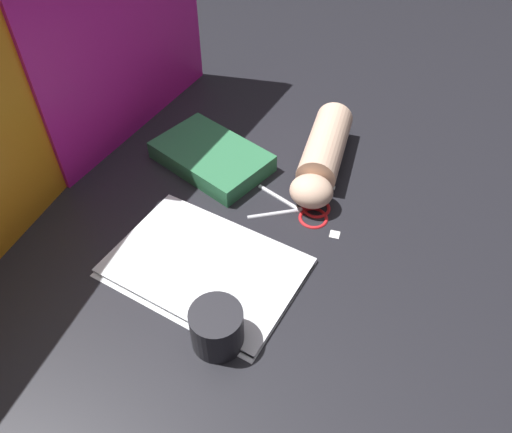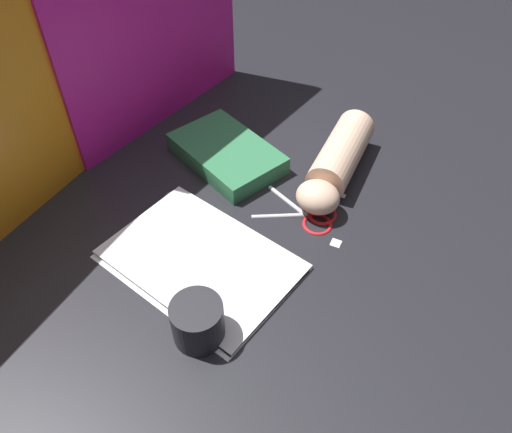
% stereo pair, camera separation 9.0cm
% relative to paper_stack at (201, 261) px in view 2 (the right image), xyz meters
% --- Properties ---
extents(ground_plane, '(6.00, 6.00, 0.00)m').
position_rel_paper_stack_xyz_m(ground_plane, '(0.13, -0.07, -0.00)').
color(ground_plane, black).
extents(backdrop_panel_left, '(0.88, 0.14, 0.44)m').
position_rel_paper_stack_xyz_m(backdrop_panel_left, '(-0.02, 0.37, 0.21)').
color(backdrop_panel_left, orange).
rests_on(backdrop_panel_left, ground_plane).
extents(backdrop_panel_center, '(0.52, 0.02, 0.53)m').
position_rel_paper_stack_xyz_m(backdrop_panel_center, '(0.30, 0.37, 0.26)').
color(backdrop_panel_center, '#D81E9E').
rests_on(backdrop_panel_center, ground_plane).
extents(paper_stack, '(0.25, 0.35, 0.01)m').
position_rel_paper_stack_xyz_m(paper_stack, '(0.00, 0.00, 0.00)').
color(paper_stack, white).
rests_on(paper_stack, ground_plane).
extents(book_closed, '(0.21, 0.27, 0.04)m').
position_rel_paper_stack_xyz_m(book_closed, '(0.25, 0.14, 0.02)').
color(book_closed, '#2D7247').
rests_on(book_closed, ground_plane).
extents(scissors, '(0.13, 0.17, 0.01)m').
position_rel_paper_stack_xyz_m(scissors, '(0.22, -0.10, 0.00)').
color(scissors, silver).
rests_on(scissors, ground_plane).
extents(hand_forearm, '(0.31, 0.14, 0.08)m').
position_rel_paper_stack_xyz_m(hand_forearm, '(0.35, -0.08, 0.04)').
color(hand_forearm, beige).
rests_on(hand_forearm, ground_plane).
extents(paper_scrap_near, '(0.01, 0.02, 0.00)m').
position_rel_paper_stack_xyz_m(paper_scrap_near, '(0.31, -0.12, -0.00)').
color(paper_scrap_near, white).
rests_on(paper_scrap_near, ground_plane).
extents(paper_scrap_mid, '(0.02, 0.02, 0.00)m').
position_rel_paper_stack_xyz_m(paper_scrap_mid, '(0.19, -0.18, -0.00)').
color(paper_scrap_mid, white).
rests_on(paper_scrap_mid, ground_plane).
extents(mug, '(0.08, 0.08, 0.08)m').
position_rel_paper_stack_xyz_m(mug, '(-0.11, -0.10, 0.03)').
color(mug, '#232328').
rests_on(mug, ground_plane).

